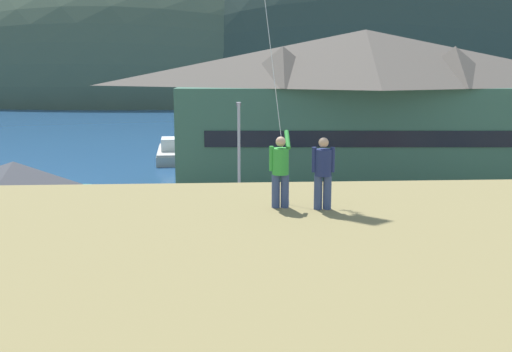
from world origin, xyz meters
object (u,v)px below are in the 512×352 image
object	(u,v)px
parked_car_mid_row_far	(401,226)
parked_car_back_row_right	(172,265)
parked_car_front_row_red	(40,279)
parked_car_back_row_left	(301,224)
storage_shed_near_lot	(16,205)
moored_boat_outer_mooring	(248,155)
wharf_dock	(211,159)
parking_light_pole	(239,156)
person_kite_flyer	(280,169)
harbor_lodge	(364,105)
moored_boat_wharfside	(172,153)
parked_car_mid_row_center	(344,269)
parked_car_corner_spot	(177,224)
person_companion	(323,171)

from	to	relation	value
parked_car_mid_row_far	parked_car_back_row_right	bearing A→B (deg)	-153.63
parked_car_front_row_red	parked_car_back_row_left	bearing A→B (deg)	34.47
parked_car_mid_row_far	parked_car_back_row_left	bearing A→B (deg)	171.48
storage_shed_near_lot	parked_car_back_row_left	size ratio (longest dim) A/B	1.68
parked_car_mid_row_far	moored_boat_outer_mooring	bearing A→B (deg)	104.17
wharf_dock	parked_car_back_row_left	distance (m)	26.18
moored_boat_outer_mooring	parked_car_back_row_left	world-z (taller)	moored_boat_outer_mooring
parked_car_back_row_right	parked_car_mid_row_far	size ratio (longest dim) A/B	1.01
storage_shed_near_lot	parking_light_pole	world-z (taller)	parking_light_pole
parked_car_front_row_red	person_kite_flyer	bearing A→B (deg)	-46.52
parked_car_back_row_right	parking_light_pole	bearing A→B (deg)	71.97
storage_shed_near_lot	parked_car_mid_row_far	size ratio (longest dim) A/B	1.70
parked_car_back_row_right	parked_car_back_row_left	bearing A→B (deg)	45.78
wharf_dock	harbor_lodge	bearing A→B (deg)	-44.43
harbor_lodge	parked_car_mid_row_far	world-z (taller)	harbor_lodge
parked_car_front_row_red	parking_light_pole	distance (m)	13.93
moored_boat_wharfside	moored_boat_outer_mooring	world-z (taller)	same
storage_shed_near_lot	parked_car_back_row_left	distance (m)	14.27
moored_boat_wharfside	parked_car_back_row_right	world-z (taller)	moored_boat_wharfside
parked_car_mid_row_center	parked_car_corner_spot	bearing A→B (deg)	134.50
storage_shed_near_lot	parked_car_mid_row_center	distance (m)	16.56
harbor_lodge	person_kite_flyer	xyz separation A→B (m)	(-9.19, -31.23, 0.87)
parked_car_corner_spot	parked_car_back_row_right	size ratio (longest dim) A/B	0.99
parked_car_mid_row_center	person_kite_flyer	xyz separation A→B (m)	(-3.58, -9.49, 5.86)
parked_car_mid_row_far	person_kite_flyer	world-z (taller)	person_kite_flyer
harbor_lodge	parked_car_corner_spot	xyz separation A→B (m)	(-12.82, -14.40, -4.99)
parking_light_pole	moored_boat_wharfside	bearing A→B (deg)	102.80
person_companion	moored_boat_outer_mooring	bearing A→B (deg)	89.77
parked_car_back_row_left	parked_car_front_row_red	xyz separation A→B (m)	(-11.20, -7.69, 0.00)
moored_boat_outer_mooring	person_kite_flyer	world-z (taller)	person_kite_flyer
harbor_lodge	parked_car_back_row_right	world-z (taller)	harbor_lodge
parked_car_corner_spot	person_companion	distance (m)	18.63
storage_shed_near_lot	person_kite_flyer	world-z (taller)	person_kite_flyer
harbor_lodge	parked_car_mid_row_far	distance (m)	16.19
person_kite_flyer	person_companion	bearing A→B (deg)	-13.59
moored_boat_wharfside	person_companion	bearing A→B (deg)	-81.22
harbor_lodge	parked_car_corner_spot	bearing A→B (deg)	-131.69
wharf_dock	moored_boat_outer_mooring	distance (m)	3.36
parked_car_back_row_right	parked_car_mid_row_center	bearing A→B (deg)	-6.63
storage_shed_near_lot	parked_car_mid_row_far	xyz separation A→B (m)	(19.29, -0.34, -1.29)
wharf_dock	parked_car_mid_row_center	world-z (taller)	parked_car_mid_row_center
parked_car_mid_row_far	parking_light_pole	xyz separation A→B (m)	(-8.14, 3.95, 3.06)
storage_shed_near_lot	parked_car_mid_row_center	xyz separation A→B (m)	(15.07, -6.73, -1.29)
parked_car_back_row_right	person_kite_flyer	bearing A→B (deg)	-71.49
parked_car_corner_spot	person_companion	world-z (taller)	person_companion
parked_car_corner_spot	parked_car_back_row_left	bearing A→B (deg)	-1.68
storage_shed_near_lot	wharf_dock	distance (m)	27.82
parked_car_corner_spot	parking_light_pole	distance (m)	5.40
storage_shed_near_lot	parked_car_back_row_left	bearing A→B (deg)	1.69
moored_boat_wharfside	parked_car_mid_row_far	distance (m)	31.10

